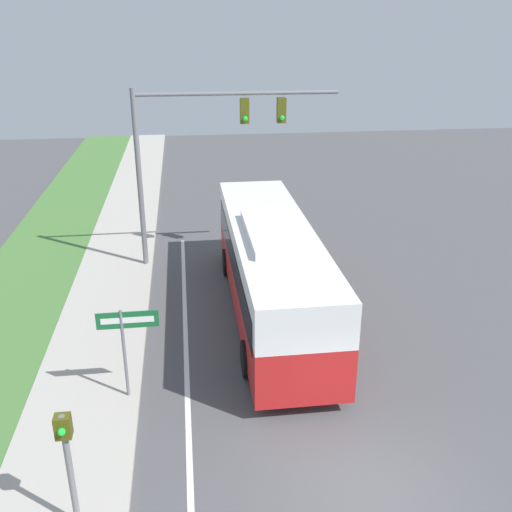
# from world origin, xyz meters

# --- Properties ---
(ground_plane) EXTENTS (80.00, 80.00, 0.00)m
(ground_plane) POSITION_xyz_m (0.00, 0.00, 0.00)
(ground_plane) COLOR #4C4C4F
(lane_divider_near) EXTENTS (0.14, 30.00, 0.01)m
(lane_divider_near) POSITION_xyz_m (-3.60, 0.00, 0.00)
(lane_divider_near) COLOR silver
(lane_divider_near) RESTS_ON ground_plane
(bus) EXTENTS (2.62, 10.81, 3.29)m
(bus) POSITION_xyz_m (-0.79, 7.81, 1.79)
(bus) COLOR red
(bus) RESTS_ON ground_plane
(signal_gantry) EXTENTS (7.49, 0.41, 6.78)m
(signal_gantry) POSITION_xyz_m (-2.78, 12.39, 4.89)
(signal_gantry) COLOR slate
(signal_gantry) RESTS_ON ground_plane
(pedestrian_signal) EXTENTS (0.28, 0.34, 2.60)m
(pedestrian_signal) POSITION_xyz_m (-5.72, -0.17, 1.80)
(pedestrian_signal) COLOR slate
(pedestrian_signal) RESTS_ON ground_plane
(street_sign) EXTENTS (1.49, 0.08, 2.54)m
(street_sign) POSITION_xyz_m (-5.00, 3.79, 1.84)
(street_sign) COLOR slate
(street_sign) RESTS_ON ground_plane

